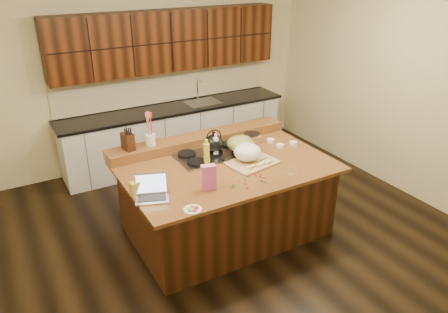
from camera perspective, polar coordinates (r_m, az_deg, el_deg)
room at (r=4.90m, az=0.29°, el=3.50°), size 5.52×5.02×2.72m
island at (r=5.28m, az=0.27°, el=-5.48°), size 2.40×1.60×0.92m
back_ledge at (r=5.61m, az=-3.28°, el=2.25°), size 2.40×0.30×0.12m
cooktop at (r=5.30m, az=-1.33°, el=0.36°), size 0.92×0.52×0.05m
back_counter at (r=7.03m, az=-6.68°, el=6.89°), size 3.70×0.66×2.40m
kettle at (r=5.24m, az=-1.35°, el=1.71°), size 0.29×0.29×0.21m
green_bowl at (r=5.29m, az=2.19°, el=1.72°), size 0.44×0.44×0.18m
laptop at (r=4.43m, az=-9.43°, el=-4.55°), size 0.40×0.36×0.23m
oil_bottle at (r=4.99m, az=-2.29°, el=0.25°), size 0.08×0.08×0.27m
vinegar_bottle at (r=5.20m, az=-1.08°, el=1.19°), size 0.07×0.07×0.25m
wooden_tray at (r=5.08m, az=3.24°, el=0.26°), size 0.61×0.49×0.22m
ramekin_a at (r=5.65m, az=9.07°, el=1.71°), size 0.11×0.11×0.04m
ramekin_b at (r=5.55m, az=7.34°, el=1.38°), size 0.12×0.12×0.04m
ramekin_c at (r=5.69m, az=6.09°, el=2.07°), size 0.11×0.11×0.04m
strainer_bowl at (r=5.69m, az=3.65°, el=2.40°), size 0.25×0.25×0.09m
kitchen_timer at (r=4.94m, az=8.84°, el=-1.62°), size 0.08×0.08×0.07m
pink_bag at (r=4.48m, az=-2.03°, el=-2.76°), size 0.16×0.11×0.28m
candy_plate at (r=4.20m, az=-4.13°, el=-6.92°), size 0.20×0.20×0.01m
package_box at (r=4.49m, az=-11.51°, el=-4.12°), size 0.12×0.10×0.15m
utensil_crock at (r=5.33m, az=-9.58°, el=2.18°), size 0.14×0.14×0.14m
knife_block at (r=5.24m, az=-12.45°, el=1.91°), size 0.13×0.18×0.21m
gumdrop_0 at (r=4.71m, az=4.94°, el=-3.17°), size 0.02×0.02×0.02m
gumdrop_1 at (r=4.86m, az=4.93°, el=-2.21°), size 0.02×0.02×0.02m
gumdrop_2 at (r=4.56m, az=3.11°, el=-4.10°), size 0.02×0.02×0.02m
gumdrop_3 at (r=4.56m, az=1.24°, el=-4.05°), size 0.02×0.02×0.02m
gumdrop_4 at (r=4.80m, az=4.82°, el=-2.55°), size 0.02×0.02×0.02m
gumdrop_5 at (r=4.68m, az=5.43°, el=-3.33°), size 0.02×0.02×0.02m
gumdrop_6 at (r=4.78m, az=5.27°, el=-2.74°), size 0.02×0.02×0.02m
gumdrop_7 at (r=4.61m, az=1.27°, el=-3.73°), size 0.02×0.02×0.02m
gumdrop_8 at (r=4.82m, az=4.21°, el=-2.40°), size 0.02×0.02×0.02m
gumdrop_9 at (r=4.78m, az=3.32°, el=-2.65°), size 0.02×0.02×0.02m
gumdrop_10 at (r=4.68m, az=1.94°, el=-3.23°), size 0.02×0.02×0.02m
gumdrop_11 at (r=4.57m, az=0.90°, el=-3.95°), size 0.02×0.02×0.02m
gumdrop_12 at (r=4.63m, az=2.74°, el=-3.57°), size 0.02×0.02×0.02m
gumdrop_13 at (r=4.73m, az=2.82°, el=-2.95°), size 0.02×0.02×0.02m
gumdrop_14 at (r=4.84m, az=4.07°, el=-2.31°), size 0.02×0.02×0.02m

